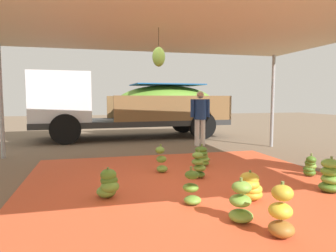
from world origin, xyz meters
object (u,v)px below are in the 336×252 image
(banana_bunch_9, at_px, (192,189))
(worker_0, at_px, (200,114))
(banana_bunch_0, at_px, (310,167))
(banana_bunch_4, at_px, (241,203))
(banana_bunch_7, at_px, (161,161))
(cargo_truck_main, at_px, (129,105))
(banana_bunch_2, at_px, (250,187))
(banana_bunch_6, at_px, (331,177))
(banana_bunch_3, at_px, (108,184))
(banana_bunch_5, at_px, (202,157))
(banana_bunch_1, at_px, (281,213))
(banana_bunch_8, at_px, (198,166))

(banana_bunch_9, relative_size, worker_0, 0.31)
(banana_bunch_0, height_order, banana_bunch_4, banana_bunch_4)
(banana_bunch_7, relative_size, cargo_truck_main, 0.08)
(banana_bunch_2, relative_size, banana_bunch_6, 0.84)
(banana_bunch_3, relative_size, banana_bunch_6, 0.81)
(banana_bunch_2, bearing_deg, banana_bunch_5, 87.47)
(banana_bunch_9, bearing_deg, worker_0, 68.71)
(banana_bunch_0, xyz_separation_m, banana_bunch_9, (-2.71, -0.93, 0.04))
(banana_bunch_2, distance_m, banana_bunch_4, 0.84)
(banana_bunch_9, height_order, cargo_truck_main, cargo_truck_main)
(banana_bunch_0, bearing_deg, banana_bunch_1, -134.61)
(banana_bunch_1, bearing_deg, banana_bunch_5, 83.70)
(banana_bunch_3, bearing_deg, banana_bunch_2, -17.08)
(banana_bunch_0, distance_m, banana_bunch_5, 2.18)
(banana_bunch_6, height_order, cargo_truck_main, cargo_truck_main)
(banana_bunch_6, relative_size, banana_bunch_9, 1.06)
(banana_bunch_9, bearing_deg, banana_bunch_4, -60.95)
(banana_bunch_3, height_order, banana_bunch_5, banana_bunch_5)
(banana_bunch_5, distance_m, banana_bunch_8, 1.04)
(banana_bunch_5, bearing_deg, banana_bunch_3, -141.41)
(banana_bunch_0, bearing_deg, cargo_truck_main, 112.04)
(banana_bunch_2, xyz_separation_m, banana_bunch_5, (0.10, 2.31, 0.01))
(banana_bunch_1, relative_size, worker_0, 0.35)
(worker_0, bearing_deg, banana_bunch_7, -122.20)
(banana_bunch_1, distance_m, banana_bunch_9, 1.34)
(banana_bunch_2, height_order, worker_0, worker_0)
(banana_bunch_3, bearing_deg, banana_bunch_8, 23.50)
(banana_bunch_3, distance_m, banana_bunch_8, 1.86)
(banana_bunch_0, bearing_deg, worker_0, 100.15)
(banana_bunch_7, bearing_deg, banana_bunch_6, -39.30)
(banana_bunch_6, height_order, banana_bunch_9, banana_bunch_6)
(banana_bunch_0, xyz_separation_m, banana_bunch_5, (-1.71, 1.35, 0.02))
(banana_bunch_9, xyz_separation_m, worker_0, (1.97, 5.05, 0.78))
(banana_bunch_0, xyz_separation_m, worker_0, (-0.74, 4.12, 0.81))
(banana_bunch_3, bearing_deg, banana_bunch_5, 38.59)
(banana_bunch_0, height_order, worker_0, worker_0)
(banana_bunch_1, bearing_deg, worker_0, 77.75)
(banana_bunch_3, bearing_deg, banana_bunch_6, -9.57)
(banana_bunch_3, distance_m, banana_bunch_7, 1.74)
(banana_bunch_3, height_order, cargo_truck_main, cargo_truck_main)
(banana_bunch_0, relative_size, banana_bunch_4, 0.82)
(banana_bunch_2, bearing_deg, banana_bunch_7, 114.73)
(banana_bunch_1, xyz_separation_m, banana_bunch_3, (-1.74, 1.78, -0.06))
(banana_bunch_5, relative_size, banana_bunch_6, 0.85)
(banana_bunch_3, xyz_separation_m, banana_bunch_7, (1.12, 1.33, 0.04))
(banana_bunch_3, height_order, banana_bunch_6, banana_bunch_6)
(banana_bunch_5, bearing_deg, banana_bunch_7, -160.04)
(banana_bunch_6, height_order, worker_0, worker_0)
(banana_bunch_7, bearing_deg, cargo_truck_main, 89.83)
(banana_bunch_9, bearing_deg, banana_bunch_0, 19.01)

